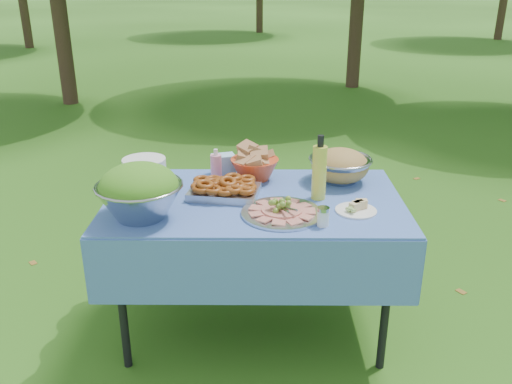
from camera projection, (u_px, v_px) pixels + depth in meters
ground at (254, 326)px, 2.97m from camera, size 80.00×80.00×0.00m
picnic_table at (254, 266)px, 2.82m from camera, size 1.46×0.86×0.76m
salad_bowl at (139, 191)px, 2.43m from camera, size 0.48×0.48×0.26m
pasta_bowl_white at (139, 179)px, 2.72m from camera, size 0.36×0.36×0.16m
plate_stack at (144, 168)px, 2.95m from camera, size 0.26×0.26×0.11m
wipes_box at (224, 164)px, 2.99m from camera, size 0.14×0.12×0.11m
sanitizer_bottle at (216, 165)px, 2.90m from camera, size 0.08×0.08×0.17m
bread_bowl at (255, 164)px, 2.91m from camera, size 0.30×0.30×0.17m
pasta_bowl_steel at (340, 165)px, 2.88m from camera, size 0.43×0.43×0.18m
fried_tray at (224, 188)px, 2.70m from camera, size 0.37×0.29×0.08m
charcuterie_platter at (282, 206)px, 2.49m from camera, size 0.46×0.46×0.09m
oil_bottle at (319, 167)px, 2.63m from camera, size 0.09×0.09×0.32m
cheese_plate at (356, 206)px, 2.53m from camera, size 0.23×0.23×0.05m
shaker at (323, 217)px, 2.38m from camera, size 0.07×0.07×0.09m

